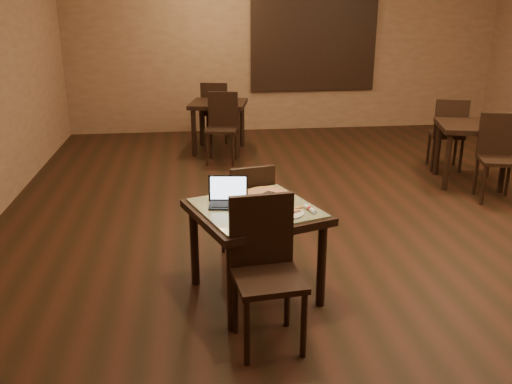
{
  "coord_description": "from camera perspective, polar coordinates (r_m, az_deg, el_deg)",
  "views": [
    {
      "loc": [
        -1.84,
        -5.11,
        2.24
      ],
      "look_at": [
        -1.33,
        -1.1,
        0.85
      ],
      "focal_mm": 38.0,
      "sensor_mm": 36.0,
      "label": 1
    }
  ],
  "objects": [
    {
      "name": "ground",
      "position": [
        5.88,
        11.67,
        -3.85
      ],
      "size": [
        10.0,
        10.0,
        0.0
      ],
      "primitive_type": "plane",
      "color": "black",
      "rests_on": "ground"
    },
    {
      "name": "wall_back",
      "position": [
        10.3,
        3.23,
        14.85
      ],
      "size": [
        8.0,
        0.02,
        3.0
      ],
      "primitive_type": "cube",
      "color": "#906749",
      "rests_on": "ground"
    },
    {
      "name": "mural",
      "position": [
        10.36,
        6.09,
        15.08
      ],
      "size": [
        2.34,
        0.05,
        1.64
      ],
      "color": "#296998",
      "rests_on": "wall_back"
    },
    {
      "name": "tiled_table",
      "position": [
        4.24,
        -0.04,
        -2.89
      ],
      "size": [
        1.17,
        1.17,
        0.76
      ],
      "rotation": [
        0.0,
        0.0,
        0.34
      ],
      "color": "black",
      "rests_on": "ground"
    },
    {
      "name": "chair_main_near",
      "position": [
        3.72,
        0.99,
        -7.43
      ],
      "size": [
        0.5,
        0.5,
        1.04
      ],
      "rotation": [
        0.0,
        0.0,
        0.11
      ],
      "color": "black",
      "rests_on": "ground"
    },
    {
      "name": "chair_main_far",
      "position": [
        4.87,
        -0.74,
        -1.65
      ],
      "size": [
        0.48,
        0.48,
        0.93
      ],
      "rotation": [
        0.0,
        0.0,
        3.37
      ],
      "color": "black",
      "rests_on": "ground"
    },
    {
      "name": "laptop",
      "position": [
        4.26,
        -2.88,
        -0.54
      ],
      "size": [
        0.34,
        0.28,
        0.21
      ],
      "rotation": [
        0.0,
        0.0,
        -0.13
      ],
      "color": "black",
      "rests_on": "tiled_table"
    },
    {
      "name": "plate",
      "position": [
        4.07,
        3.35,
        -2.24
      ],
      "size": [
        0.25,
        0.25,
        0.01
      ],
      "primitive_type": "cylinder",
      "color": "white",
      "rests_on": "tiled_table"
    },
    {
      "name": "pizza_slice",
      "position": [
        4.06,
        3.36,
        -2.03
      ],
      "size": [
        0.27,
        0.27,
        0.02
      ],
      "primitive_type": null,
      "rotation": [
        0.0,
        0.0,
        0.52
      ],
      "color": "#D2BA8C",
      "rests_on": "plate"
    },
    {
      "name": "pizza_pan",
      "position": [
        4.44,
        1.11,
        -0.4
      ],
      "size": [
        0.36,
        0.36,
        0.01
      ],
      "primitive_type": "cylinder",
      "color": "silver",
      "rests_on": "tiled_table"
    },
    {
      "name": "pizza_whole",
      "position": [
        4.44,
        1.11,
        -0.22
      ],
      "size": [
        0.35,
        0.35,
        0.02
      ],
      "color": "#D2BA8C",
      "rests_on": "pizza_pan"
    },
    {
      "name": "spatula",
      "position": [
        4.42,
        1.4,
        -0.19
      ],
      "size": [
        0.24,
        0.25,
        0.01
      ],
      "primitive_type": "cube",
      "rotation": [
        0.0,
        0.0,
        0.73
      ],
      "color": "silver",
      "rests_on": "pizza_whole"
    },
    {
      "name": "napkin_roll",
      "position": [
        4.14,
        5.71,
        -1.79
      ],
      "size": [
        0.07,
        0.16,
        0.04
      ],
      "rotation": [
        0.0,
        0.0,
        0.27
      ],
      "color": "white",
      "rests_on": "tiled_table"
    },
    {
      "name": "other_table_a",
      "position": [
        7.61,
        21.78,
        5.67
      ],
      "size": [
        1.04,
        1.04,
        0.8
      ],
      "rotation": [
        0.0,
        0.0,
        -0.26
      ],
      "color": "black",
      "rests_on": "ground"
    },
    {
      "name": "other_table_a_chair_near",
      "position": [
        7.13,
        24.13,
        3.87
      ],
      "size": [
        0.55,
        0.55,
        1.03
      ],
      "rotation": [
        0.0,
        0.0,
        -0.26
      ],
      "color": "black",
      "rests_on": "ground"
    },
    {
      "name": "other_table_a_chair_far",
      "position": [
        8.13,
        19.58,
        6.14
      ],
      "size": [
        0.55,
        0.55,
        1.03
      ],
      "rotation": [
        0.0,
        0.0,
        2.88
      ],
      "color": "black",
      "rests_on": "ground"
    },
    {
      "name": "other_table_b",
      "position": [
        8.74,
        -3.97,
        8.56
      ],
      "size": [
        1.01,
        1.01,
        0.8
      ],
      "rotation": [
        0.0,
        0.0,
        -0.21
      ],
      "color": "black",
      "rests_on": "ground"
    },
    {
      "name": "other_table_b_chair_near",
      "position": [
        8.16,
        -3.57,
        7.25
      ],
      "size": [
        0.53,
        0.53,
        1.04
      ],
      "rotation": [
        0.0,
        0.0,
        -0.21
      ],
      "color": "black",
      "rests_on": "ground"
    },
    {
      "name": "other_table_b_chair_far",
      "position": [
        9.34,
        -4.3,
        8.73
      ],
      "size": [
        0.53,
        0.53,
        1.04
      ],
      "rotation": [
        0.0,
        0.0,
        2.93
      ],
      "color": "black",
      "rests_on": "ground"
    }
  ]
}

